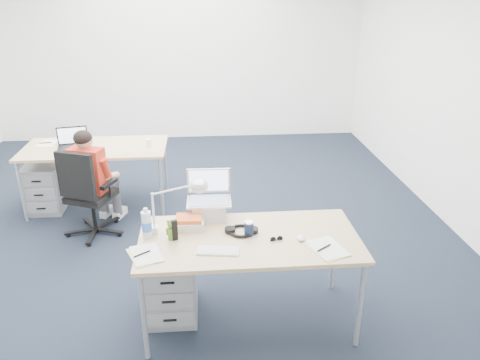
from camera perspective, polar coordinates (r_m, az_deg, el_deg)
name	(u,v)px	position (r m, az deg, el deg)	size (l,w,h in m)	color
floor	(171,237)	(4.95, -8.37, -6.89)	(7.00, 7.00, 0.00)	black
room	(161,70)	(4.38, -9.66, 13.03)	(6.02, 7.02, 2.80)	white
desk_near	(249,243)	(3.44, 1.13, -7.69)	(1.60, 0.80, 0.73)	tan
desk_far	(95,151)	(5.57, -17.23, 3.43)	(1.60, 0.80, 0.73)	tan
office_chair	(92,211)	(5.07, -17.65, -3.57)	(0.78, 0.78, 0.96)	black
seated_person	(95,179)	(5.09, -17.21, 0.16)	(0.47, 0.65, 1.11)	red
drawer_pedestal_near	(171,282)	(3.78, -8.45, -12.21)	(0.40, 0.50, 0.55)	#96979B
drawer_pedestal_far	(46,187)	(5.84, -22.58, -0.74)	(0.40, 0.50, 0.55)	#96979B
silver_laptop	(209,196)	(3.63, -3.81, -1.98)	(0.34, 0.27, 0.36)	silver
wireless_keyboard	(218,251)	(3.25, -2.67, -8.61)	(0.29, 0.12, 0.01)	white
computer_mouse	(301,238)	(3.41, 7.41, -7.02)	(0.05, 0.09, 0.03)	white
headphones	(241,230)	(3.47, 0.18, -6.13)	(0.25, 0.19, 0.04)	black
can_koozie	(249,228)	(3.42, 1.09, -5.90)	(0.07, 0.07, 0.11)	#152142
water_bottle	(147,223)	(3.43, -11.33, -5.15)	(0.07, 0.07, 0.23)	silver
bear_figurine	(172,230)	(3.40, -8.34, -5.99)	(0.08, 0.06, 0.16)	#2F671B
book_stack	(190,223)	(3.54, -6.16, -5.17)	(0.21, 0.16, 0.09)	silver
cordless_phone	(174,230)	(3.38, -8.00, -6.07)	(0.04, 0.03, 0.16)	black
papers_left	(145,255)	(3.27, -11.53, -8.94)	(0.19, 0.27, 0.01)	#DCDD80
papers_right	(327,249)	(3.33, 10.52, -8.26)	(0.20, 0.29, 0.01)	#DCDD80
sunglasses	(276,239)	(3.39, 4.47, -7.20)	(0.10, 0.04, 0.02)	black
desk_lamp	(171,206)	(3.43, -8.40, -3.10)	(0.38, 0.14, 0.43)	silver
dark_laptop	(72,138)	(5.55, -19.80, 4.83)	(0.33, 0.32, 0.24)	black
far_cup	(149,143)	(5.41, -11.08, 4.47)	(0.06, 0.06, 0.09)	white
far_papers	(47,144)	(5.85, -22.45, 4.12)	(0.20, 0.28, 0.01)	white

